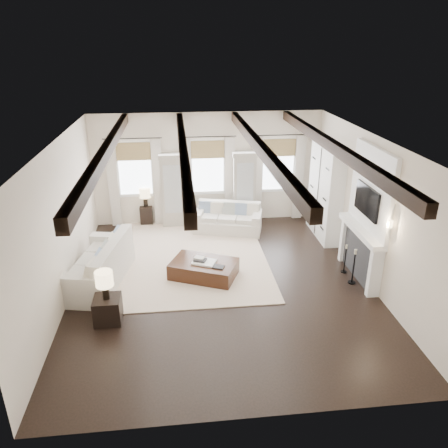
{
  "coord_description": "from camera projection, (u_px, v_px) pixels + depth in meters",
  "views": [
    {
      "loc": [
        -0.89,
        -8.36,
        5.03
      ],
      "look_at": [
        0.13,
        0.72,
        1.15
      ],
      "focal_mm": 35.0,
      "sensor_mm": 36.0,
      "label": 1
    }
  ],
  "objects": [
    {
      "name": "lamp_front",
      "position": [
        104.0,
        280.0,
        8.1
      ],
      "size": [
        0.33,
        0.33,
        0.57
      ],
      "color": "black",
      "rests_on": "side_table_front"
    },
    {
      "name": "side_table_front",
      "position": [
        108.0,
        310.0,
        8.35
      ],
      "size": [
        0.51,
        0.51,
        0.51
      ],
      "primitive_type": "cube",
      "color": "black",
      "rests_on": "ground"
    },
    {
      "name": "candlestick_far",
      "position": [
        345.0,
        261.0,
        10.1
      ],
      "size": [
        0.14,
        0.14,
        0.7
      ],
      "color": "black",
      "rests_on": "ground"
    },
    {
      "name": "book_upper",
      "position": [
        199.0,
        258.0,
        9.86
      ],
      "size": [
        0.27,
        0.24,
        0.03
      ],
      "primitive_type": "cube",
      "rotation": [
        0.0,
        0.0,
        -0.41
      ],
      "color": "beige",
      "rests_on": "book_lower"
    },
    {
      "name": "room_shell",
      "position": [
        250.0,
        190.0,
        9.86
      ],
      "size": [
        6.54,
        7.54,
        3.22
      ],
      "color": "#F3E5D0",
      "rests_on": "ground"
    },
    {
      "name": "side_table_back",
      "position": [
        147.0,
        215.0,
        12.83
      ],
      "size": [
        0.36,
        0.36,
        0.54
      ],
      "primitive_type": "cube",
      "color": "black",
      "rests_on": "ground"
    },
    {
      "name": "candlestick_near",
      "position": [
        353.0,
        269.0,
        9.63
      ],
      "size": [
        0.17,
        0.17,
        0.83
      ],
      "color": "black",
      "rests_on": "ground"
    },
    {
      "name": "sofa_left",
      "position": [
        100.0,
        266.0,
        9.65
      ],
      "size": [
        1.46,
        2.43,
        0.97
      ],
      "color": "silver",
      "rests_on": "ground"
    },
    {
      "name": "ground",
      "position": [
        222.0,
        284.0,
        9.71
      ],
      "size": [
        7.5,
        7.5,
        0.0
      ],
      "primitive_type": "plane",
      "color": "black",
      "rests_on": "ground"
    },
    {
      "name": "area_rug",
      "position": [
        191.0,
        254.0,
        11.04
      ],
      "size": [
        3.66,
        4.93,
        0.02
      ],
      "primitive_type": "cube",
      "color": "beige",
      "rests_on": "ground"
    },
    {
      "name": "lamp_back",
      "position": [
        145.0,
        194.0,
        12.58
      ],
      "size": [
        0.32,
        0.32,
        0.56
      ],
      "color": "black",
      "rests_on": "side_table_back"
    },
    {
      "name": "book_loose",
      "position": [
        219.0,
        267.0,
        9.63
      ],
      "size": [
        0.29,
        0.26,
        0.03
      ],
      "primitive_type": "cube",
      "rotation": [
        0.0,
        0.0,
        -0.41
      ],
      "color": "#262628",
      "rests_on": "ottoman"
    },
    {
      "name": "tray",
      "position": [
        204.0,
        262.0,
        9.83
      ],
      "size": [
        0.61,
        0.55,
        0.04
      ],
      "primitive_type": "cube",
      "rotation": [
        0.0,
        0.0,
        -0.41
      ],
      "color": "white",
      "rests_on": "ottoman"
    },
    {
      "name": "book_lower",
      "position": [
        200.0,
        260.0,
        9.84
      ],
      "size": [
        0.32,
        0.29,
        0.04
      ],
      "primitive_type": "cube",
      "rotation": [
        0.0,
        0.0,
        -0.41
      ],
      "color": "#262628",
      "rests_on": "tray"
    },
    {
      "name": "sofa_back",
      "position": [
        228.0,
        220.0,
        12.32
      ],
      "size": [
        2.01,
        1.29,
        0.8
      ],
      "color": "silver",
      "rests_on": "ground"
    },
    {
      "name": "ottoman",
      "position": [
        204.0,
        269.0,
        9.95
      ],
      "size": [
        1.68,
        1.4,
        0.38
      ],
      "primitive_type": "cube",
      "rotation": [
        0.0,
        0.0,
        -0.41
      ],
      "color": "black",
      "rests_on": "ground"
    }
  ]
}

